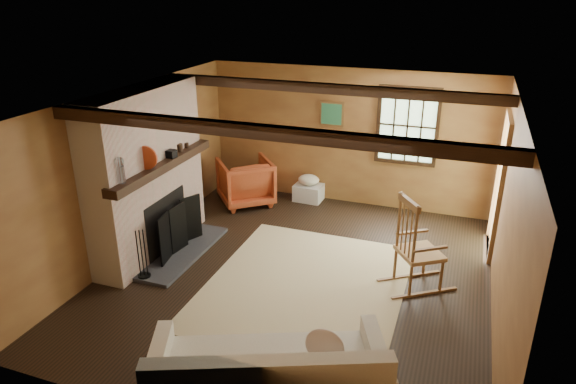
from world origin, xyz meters
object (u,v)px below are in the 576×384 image
at_px(sofa, 270,384).
at_px(armchair, 246,182).
at_px(laundry_basket, 308,193).
at_px(rocking_chair, 417,250).
at_px(fireplace, 149,180).

bearing_deg(sofa, armchair, 94.23).
bearing_deg(sofa, laundry_basket, 81.14).
relative_size(sofa, laundry_basket, 4.67).
bearing_deg(laundry_basket, armchair, -153.73).
distance_m(rocking_chair, armchair, 3.67).
bearing_deg(rocking_chair, armchair, 26.06).
xyz_separation_m(sofa, laundry_basket, (-1.19, 4.89, -0.16)).
height_order(rocking_chair, sofa, rocking_chair).
distance_m(fireplace, rocking_chair, 3.81).
height_order(fireplace, rocking_chair, fireplace).
bearing_deg(armchair, laundry_basket, 166.17).
bearing_deg(rocking_chair, laundry_basket, 8.77).
relative_size(rocking_chair, laundry_basket, 2.54).
height_order(fireplace, sofa, fireplace).
bearing_deg(rocking_chair, fireplace, 59.21).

